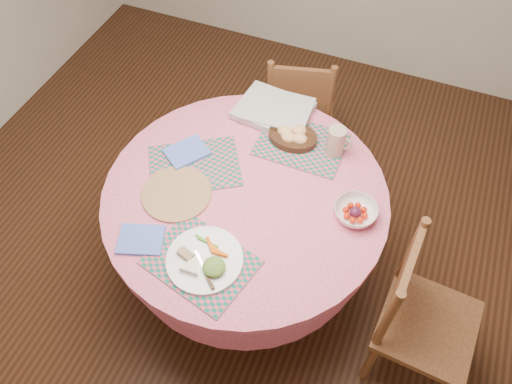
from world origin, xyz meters
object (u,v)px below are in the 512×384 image
chair_back (299,107)px  dinner_plate (205,260)px  chair_right (418,316)px  bread_bowl (293,136)px  dining_table (246,218)px  wicker_trivet (177,194)px  latte_mug (336,142)px  fruit_bowl (355,212)px

chair_back → dinner_plate: (0.03, -1.27, 0.33)m
chair_right → bread_bowl: 0.96m
chair_right → chair_back: (-0.89, 1.03, -0.02)m
dining_table → chair_right: bearing=-9.0°
wicker_trivet → bread_bowl: bread_bowl is taller
latte_mug → chair_back: bearing=121.9°
bread_bowl → fruit_bowl: bearing=-38.5°
dining_table → chair_right: size_ratio=1.40×
dining_table → wicker_trivet: size_ratio=4.13×
dinner_plate → fruit_bowl: 0.64m
bread_bowl → dinner_plate: bearing=-97.5°
wicker_trivet → dining_table: bearing=24.0°
bread_bowl → fruit_bowl: (0.38, -0.30, -0.01)m
dinner_plate → fruit_bowl: size_ratio=1.29×
latte_mug → dinner_plate: bearing=-112.3°
latte_mug → fruit_bowl: 0.35m
fruit_bowl → chair_right: bearing=-27.0°
wicker_trivet → latte_mug: bearing=40.7°
chair_right → latte_mug: 0.83m
chair_back → latte_mug: size_ratio=5.90×
wicker_trivet → bread_bowl: (0.36, 0.48, 0.03)m
chair_right → wicker_trivet: (-1.12, 0.01, 0.29)m
chair_right → chair_back: chair_right is taller
dinner_plate → bread_bowl: (0.10, 0.74, 0.01)m
chair_back → chair_right: bearing=115.9°
wicker_trivet → latte_mug: (0.56, 0.48, 0.07)m
chair_right → dinner_plate: chair_right is taller
chair_right → dinner_plate: size_ratio=2.95×
wicker_trivet → bread_bowl: size_ratio=1.30×
dining_table → chair_right: (0.85, -0.13, -0.09)m
wicker_trivet → dinner_plate: bearing=-44.3°
chair_back → latte_mug: (0.33, -0.54, 0.38)m
chair_right → fruit_bowl: 0.53m
dining_table → dinner_plate: bearing=-91.6°
dining_table → fruit_bowl: (0.47, 0.06, 0.22)m
bread_bowl → dining_table: bearing=-103.4°
dining_table → chair_back: chair_back is taller
chair_right → latte_mug: (-0.56, 0.50, 0.36)m
dining_table → chair_back: size_ratio=1.46×
chair_right → fruit_bowl: bearing=67.2°
chair_back → latte_mug: 0.74m
dining_table → dinner_plate: 0.43m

